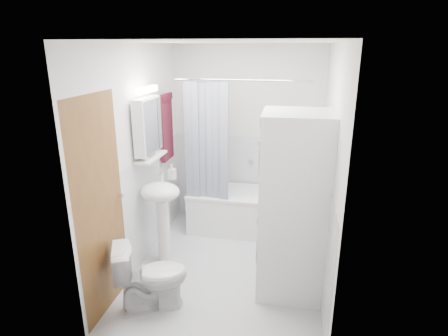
% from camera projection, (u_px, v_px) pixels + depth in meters
% --- Properties ---
extents(floor, '(2.60, 2.60, 0.00)m').
position_uv_depth(floor, '(228.00, 266.00, 4.22)').
color(floor, silver).
rests_on(floor, ground).
extents(room_walls, '(2.60, 2.60, 2.60)m').
position_uv_depth(room_walls, '(229.00, 137.00, 3.76)').
color(room_walls, silver).
rests_on(room_walls, ground).
extents(wainscot, '(1.98, 2.58, 2.58)m').
position_uv_depth(wainscot, '(233.00, 207.00, 4.31)').
color(wainscot, white).
rests_on(wainscot, ground).
extents(door, '(0.05, 2.00, 2.00)m').
position_uv_depth(door, '(121.00, 195.00, 3.58)').
color(door, brown).
rests_on(door, ground).
extents(bathtub, '(1.41, 0.67, 0.54)m').
position_uv_depth(bathtub, '(243.00, 209.00, 4.98)').
color(bathtub, white).
rests_on(bathtub, ground).
extents(tub_spout, '(0.04, 0.12, 0.04)m').
position_uv_depth(tub_spout, '(262.00, 162.00, 5.08)').
color(tub_spout, silver).
rests_on(tub_spout, room_walls).
extents(curtain_rod, '(1.59, 0.02, 0.02)m').
position_uv_depth(curtain_rod, '(242.00, 80.00, 4.20)').
color(curtain_rod, silver).
rests_on(curtain_rod, room_walls).
extents(shower_curtain, '(0.55, 0.02, 1.45)m').
position_uv_depth(shower_curtain, '(206.00, 143.00, 4.51)').
color(shower_curtain, '#121C41').
rests_on(shower_curtain, curtain_rod).
extents(sink, '(0.44, 0.37, 1.04)m').
position_uv_depth(sink, '(161.00, 204.00, 4.12)').
color(sink, white).
rests_on(sink, ground).
extents(medicine_cabinet, '(0.13, 0.50, 0.71)m').
position_uv_depth(medicine_cabinet, '(148.00, 124.00, 4.00)').
color(medicine_cabinet, white).
rests_on(medicine_cabinet, room_walls).
extents(shelf, '(0.18, 0.54, 0.02)m').
position_uv_depth(shelf, '(151.00, 157.00, 4.11)').
color(shelf, silver).
rests_on(shelf, room_walls).
extents(shower_caddy, '(0.22, 0.06, 0.02)m').
position_uv_depth(shower_caddy, '(266.00, 142.00, 4.97)').
color(shower_caddy, silver).
rests_on(shower_caddy, room_walls).
extents(towel, '(0.07, 0.35, 0.84)m').
position_uv_depth(towel, '(166.00, 126.00, 4.66)').
color(towel, '#4C101F').
rests_on(towel, room_walls).
extents(washer_dryer, '(0.67, 0.66, 1.81)m').
position_uv_depth(washer_dryer, '(293.00, 206.00, 3.58)').
color(washer_dryer, white).
rests_on(washer_dryer, ground).
extents(toilet, '(0.76, 0.62, 0.65)m').
position_uv_depth(toilet, '(151.00, 276.00, 3.47)').
color(toilet, white).
rests_on(toilet, ground).
extents(soap_pump, '(0.08, 0.17, 0.08)m').
position_uv_depth(soap_pump, '(172.00, 175.00, 4.29)').
color(soap_pump, gray).
rests_on(soap_pump, sink).
extents(shelf_bottle, '(0.07, 0.18, 0.07)m').
position_uv_depth(shelf_bottle, '(146.00, 157.00, 3.96)').
color(shelf_bottle, gray).
rests_on(shelf_bottle, shelf).
extents(shelf_cup, '(0.10, 0.09, 0.10)m').
position_uv_depth(shelf_cup, '(155.00, 149.00, 4.20)').
color(shelf_cup, gray).
rests_on(shelf_cup, shelf).
extents(shampoo_a, '(0.13, 0.17, 0.13)m').
position_uv_depth(shampoo_a, '(272.00, 137.00, 4.93)').
color(shampoo_a, gray).
rests_on(shampoo_a, shower_caddy).
extents(shampoo_b, '(0.08, 0.21, 0.08)m').
position_uv_depth(shampoo_b, '(281.00, 139.00, 4.92)').
color(shampoo_b, '#265299').
rests_on(shampoo_b, shower_caddy).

